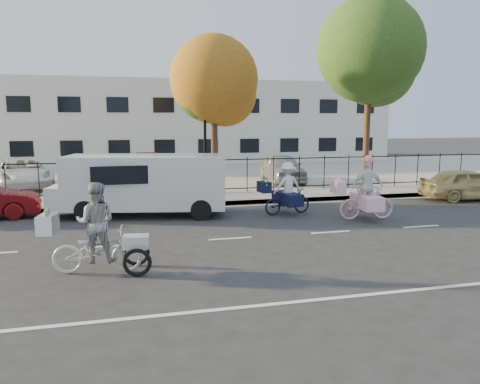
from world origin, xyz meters
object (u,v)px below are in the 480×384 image
object	(u,v)px
lamppost	(205,123)
unicorn_bike	(366,196)
zebra_trike	(97,238)
lot_car_d	(282,168)
gold_sedan	(467,184)
lot_car_c	(81,175)
bull_bike	(287,194)
white_van	(144,183)
lot_car_b	(23,173)

from	to	relation	value
lamppost	unicorn_bike	bearing A→B (deg)	-51.55
zebra_trike	lot_car_d	distance (m)	14.69
lamppost	gold_sedan	size ratio (longest dim) A/B	1.15
zebra_trike	gold_sedan	size ratio (longest dim) A/B	0.61
lamppost	lot_car_c	bearing A→B (deg)	152.19
zebra_trike	bull_bike	size ratio (longest dim) A/B	1.15
zebra_trike	bull_bike	world-z (taller)	zebra_trike
white_van	lot_car_c	bearing A→B (deg)	124.83
white_van	lot_car_b	bearing A→B (deg)	137.22
bull_bike	lot_car_b	xyz separation A→B (m)	(-9.94, 8.09, 0.10)
unicorn_bike	lot_car_c	xyz separation A→B (m)	(-9.46, 8.16, 0.04)
white_van	lot_car_b	xyz separation A→B (m)	(-5.15, 7.12, -0.32)
white_van	lot_car_d	size ratio (longest dim) A/B	1.49
white_van	gold_sedan	bearing A→B (deg)	11.35
lamppost	lot_car_c	xyz separation A→B (m)	(-5.12, 2.70, -2.29)
gold_sedan	lot_car_c	size ratio (longest dim) A/B	0.92
zebra_trike	lot_car_c	distance (m)	11.67
white_van	lot_car_b	world-z (taller)	white_van
lot_car_b	lot_car_d	distance (m)	12.29
zebra_trike	white_van	bearing A→B (deg)	-4.35
white_van	lamppost	bearing A→B (deg)	59.97
lot_car_d	lamppost	bearing A→B (deg)	-141.06
lot_car_c	lot_car_d	xyz separation A→B (m)	(9.58, 0.47, 0.02)
unicorn_bike	bull_bike	world-z (taller)	unicorn_bike
lamppost	lot_car_b	size ratio (longest dim) A/B	0.90
lamppost	lot_car_c	size ratio (longest dim) A/B	1.06
lot_car_c	bull_bike	bearing A→B (deg)	-47.52
white_van	lot_car_d	bearing A→B (deg)	52.35
unicorn_bike	lot_car_d	size ratio (longest dim) A/B	0.52
white_van	gold_sedan	xyz separation A→B (m)	(12.92, 0.00, -0.49)
zebra_trike	unicorn_bike	size ratio (longest dim) A/B	1.08
bull_bike	lot_car_d	world-z (taller)	bull_bike
bull_bike	gold_sedan	world-z (taller)	bull_bike
lamppost	gold_sedan	world-z (taller)	lamppost
lot_car_b	white_van	bearing A→B (deg)	-70.58
white_van	bull_bike	bearing A→B (deg)	-0.15
lamppost	zebra_trike	bearing A→B (deg)	-113.62
gold_sedan	lot_car_d	xyz separation A→B (m)	(-5.81, 6.18, 0.21)
gold_sedan	lot_car_d	bearing A→B (deg)	48.33
unicorn_bike	lot_car_c	distance (m)	12.49
bull_bike	white_van	bearing A→B (deg)	68.73
lot_car_c	lot_car_d	distance (m)	9.59
zebra_trike	lot_car_b	distance (m)	13.59
bull_bike	lot_car_b	size ratio (longest dim) A/B	0.41
white_van	gold_sedan	world-z (taller)	white_van
bull_bike	lot_car_d	size ratio (longest dim) A/B	0.48
zebra_trike	gold_sedan	bearing A→B (deg)	-59.77
bull_bike	white_van	world-z (taller)	white_van
gold_sedan	lot_car_b	bearing A→B (deg)	73.57
bull_bike	lot_car_c	size ratio (longest dim) A/B	0.49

